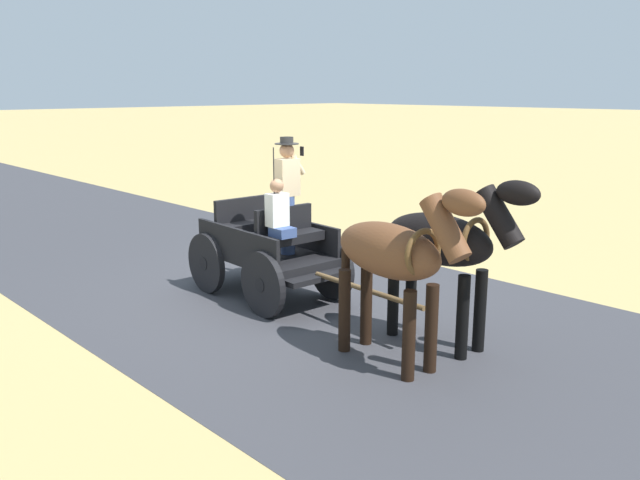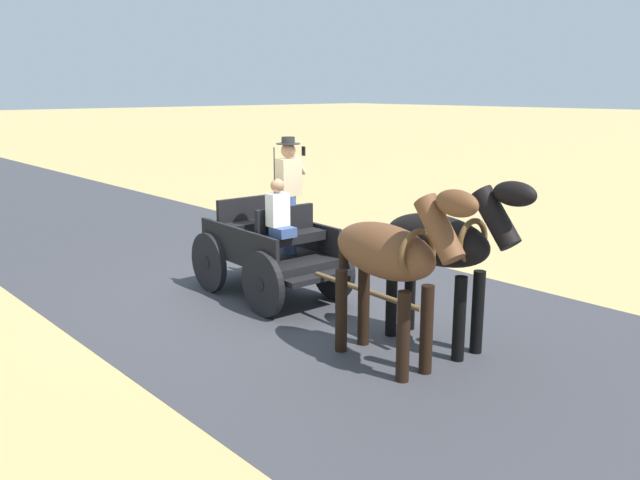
# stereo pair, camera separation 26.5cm
# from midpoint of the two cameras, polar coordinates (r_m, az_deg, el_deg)

# --- Properties ---
(ground_plane) EXTENTS (200.00, 200.00, 0.00)m
(ground_plane) POSITION_cam_midpoint_polar(r_m,az_deg,el_deg) (10.59, -4.63, -4.60)
(ground_plane) COLOR tan
(road_surface) EXTENTS (6.45, 160.00, 0.01)m
(road_surface) POSITION_cam_midpoint_polar(r_m,az_deg,el_deg) (10.59, -4.63, -4.58)
(road_surface) COLOR #38383D
(road_surface) RESTS_ON ground
(horse_drawn_carriage) EXTENTS (1.52, 4.51, 2.50)m
(horse_drawn_carriage) POSITION_cam_midpoint_polar(r_m,az_deg,el_deg) (10.20, -5.05, -0.53)
(horse_drawn_carriage) COLOR black
(horse_drawn_carriage) RESTS_ON ground
(horse_near_side) EXTENTS (0.57, 2.13, 2.21)m
(horse_near_side) POSITION_cam_midpoint_polar(r_m,az_deg,el_deg) (8.22, 9.90, -0.36)
(horse_near_side) COLOR black
(horse_near_side) RESTS_ON ground
(horse_off_side) EXTENTS (0.68, 2.14, 2.21)m
(horse_off_side) POSITION_cam_midpoint_polar(r_m,az_deg,el_deg) (7.56, 5.50, -1.39)
(horse_off_side) COLOR brown
(horse_off_side) RESTS_ON ground
(traffic_cone) EXTENTS (0.32, 0.32, 0.50)m
(traffic_cone) POSITION_cam_midpoint_polar(r_m,az_deg,el_deg) (14.31, -2.12, 1.12)
(traffic_cone) COLOR orange
(traffic_cone) RESTS_ON ground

